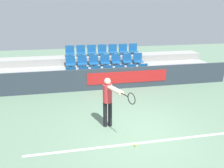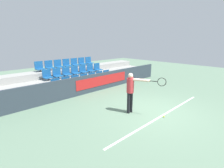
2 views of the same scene
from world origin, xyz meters
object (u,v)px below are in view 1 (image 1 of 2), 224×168
at_px(tennis_player, 109,98).
at_px(tennis_ball, 135,145).
at_px(stadium_chair_8, 82,62).
at_px(stadium_chair_12, 127,60).
at_px(stadium_chair_14, 70,52).
at_px(stadium_chair_15, 81,51).
at_px(stadium_chair_11, 116,60).
at_px(stadium_chair_3, 108,72).
at_px(stadium_chair_18, 113,50).
at_px(stadium_chair_16, 92,51).
at_px(stadium_chair_13, 138,59).
at_px(stadium_chair_10, 105,61).
at_px(stadium_chair_19, 123,50).
at_px(stadium_chair_4, 120,72).
at_px(stadium_chair_17, 102,51).
at_px(stadium_chair_2, 96,73).
at_px(stadium_chair_7, 71,62).
at_px(stadium_chair_0, 71,74).
at_px(stadium_chair_1, 84,74).
at_px(stadium_chair_5, 132,71).
at_px(stadium_chair_6, 143,71).
at_px(stadium_chair_9, 94,61).
at_px(stadium_chair_20, 133,50).

xyz_separation_m(tennis_player, tennis_ball, (0.55, -1.16, -0.97)).
xyz_separation_m(stadium_chair_8, stadium_chair_12, (2.41, 0.00, 0.00)).
bearing_deg(stadium_chair_14, stadium_chair_15, 0.00).
bearing_deg(stadium_chair_15, stadium_chair_11, -27.88).
xyz_separation_m(stadium_chair_3, stadium_chair_15, (-1.20, 1.91, 0.72)).
height_order(stadium_chair_12, stadium_chair_18, stadium_chair_18).
relative_size(stadium_chair_15, stadium_chair_16, 1.00).
height_order(stadium_chair_13, stadium_chair_14, stadium_chair_14).
height_order(stadium_chair_10, tennis_player, tennis_player).
relative_size(stadium_chair_19, tennis_player, 0.36).
distance_m(stadium_chair_4, stadium_chair_8, 2.07).
relative_size(stadium_chair_8, stadium_chair_10, 1.00).
xyz_separation_m(stadium_chair_8, stadium_chair_14, (-0.60, 0.95, 0.36)).
xyz_separation_m(stadium_chair_8, stadium_chair_17, (1.20, 0.95, 0.36)).
xyz_separation_m(stadium_chair_2, stadium_chair_13, (2.41, 0.95, 0.36)).
bearing_deg(stadium_chair_15, stadium_chair_7, -122.22).
relative_size(stadium_chair_10, stadium_chair_15, 1.00).
relative_size(stadium_chair_18, stadium_chair_19, 1.00).
relative_size(stadium_chair_0, stadium_chair_4, 1.00).
relative_size(stadium_chair_10, stadium_chair_18, 1.00).
bearing_deg(stadium_chair_11, stadium_chair_19, 57.78).
xyz_separation_m(stadium_chair_10, stadium_chair_17, (0.00, 0.95, 0.36)).
distance_m(stadium_chair_4, stadium_chair_18, 2.04).
height_order(stadium_chair_1, stadium_chair_13, stadium_chair_13).
bearing_deg(stadium_chair_4, stadium_chair_13, 38.43).
height_order(stadium_chair_4, stadium_chair_8, stadium_chair_8).
height_order(stadium_chair_3, stadium_chair_10, stadium_chair_10).
distance_m(stadium_chair_5, stadium_chair_7, 3.18).
bearing_deg(stadium_chair_12, stadium_chair_8, 180.00).
relative_size(stadium_chair_13, stadium_chair_16, 1.00).
xyz_separation_m(stadium_chair_8, stadium_chair_19, (2.41, 0.95, 0.36)).
relative_size(stadium_chair_8, tennis_ball, 8.87).
relative_size(stadium_chair_0, tennis_player, 0.36).
distance_m(stadium_chair_6, stadium_chair_14, 4.15).
relative_size(stadium_chair_1, stadium_chair_9, 1.00).
bearing_deg(stadium_chair_2, stadium_chair_6, 0.00).
xyz_separation_m(stadium_chair_14, tennis_player, (1.12, -5.99, -0.33)).
relative_size(stadium_chair_19, stadium_chair_20, 1.00).
relative_size(stadium_chair_9, stadium_chair_14, 1.00).
bearing_deg(stadium_chair_4, stadium_chair_15, 133.39).
bearing_deg(stadium_chair_20, stadium_chair_19, 180.00).
distance_m(stadium_chair_5, stadium_chair_18, 2.13).
xyz_separation_m(stadium_chair_19, tennis_player, (-1.89, -5.99, -0.33)).
height_order(stadium_chair_20, tennis_player, stadium_chair_20).
relative_size(stadium_chair_11, stadium_chair_16, 1.00).
height_order(stadium_chair_16, stadium_chair_18, same).
bearing_deg(stadium_chair_14, stadium_chair_11, -21.64).
distance_m(stadium_chair_6, stadium_chair_13, 1.02).
relative_size(stadium_chair_3, stadium_chair_19, 1.00).
bearing_deg(stadium_chair_15, stadium_chair_20, 0.00).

